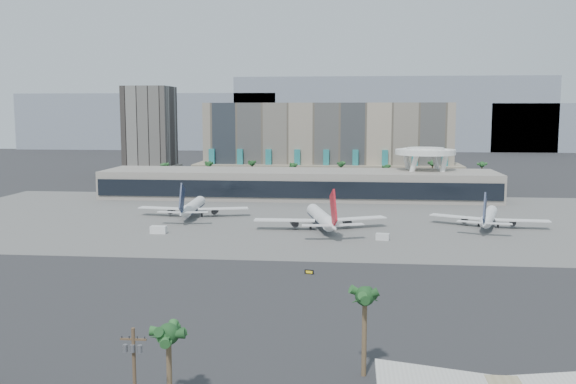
# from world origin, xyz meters

# --- Properties ---
(ground) EXTENTS (900.00, 900.00, 0.00)m
(ground) POSITION_xyz_m (0.00, 0.00, 0.00)
(ground) COLOR #232326
(ground) RESTS_ON ground
(apron_pad) EXTENTS (260.00, 130.00, 0.06)m
(apron_pad) POSITION_xyz_m (0.00, 55.00, 0.03)
(apron_pad) COLOR #5B5B59
(apron_pad) RESTS_ON ground
(mountain_ridge) EXTENTS (680.00, 60.00, 70.00)m
(mountain_ridge) POSITION_xyz_m (27.88, 470.00, 29.89)
(mountain_ridge) COLOR gray
(mountain_ridge) RESTS_ON ground
(hotel) EXTENTS (140.00, 30.00, 42.00)m
(hotel) POSITION_xyz_m (10.00, 174.41, 16.81)
(hotel) COLOR tan
(hotel) RESTS_ON ground
(office_tower) EXTENTS (30.00, 30.00, 52.00)m
(office_tower) POSITION_xyz_m (-95.00, 200.00, 22.94)
(office_tower) COLOR black
(office_tower) RESTS_ON ground
(terminal) EXTENTS (170.00, 32.50, 14.50)m
(terminal) POSITION_xyz_m (0.00, 109.84, 6.52)
(terminal) COLOR gray
(terminal) RESTS_ON ground
(saucer_structure) EXTENTS (26.00, 26.00, 21.89)m
(saucer_structure) POSITION_xyz_m (55.00, 116.00, 18.45)
(saucer_structure) COLOR white
(saucer_structure) RESTS_ON ground
(palm_row) EXTENTS (157.80, 2.80, 13.10)m
(palm_row) POSITION_xyz_m (7.00, 145.00, 10.50)
(palm_row) COLOR brown
(palm_row) RESTS_ON ground
(utility_pole) EXTENTS (3.20, 0.85, 12.00)m
(utility_pole) POSITION_xyz_m (-2.00, -96.09, 7.14)
(utility_pole) COLOR #4C3826
(utility_pole) RESTS_ON ground
(airliner_left) EXTENTS (39.96, 41.20, 14.22)m
(airliner_left) POSITION_xyz_m (-33.19, 54.84, 3.59)
(airliner_left) COLOR white
(airliner_left) RESTS_ON ground
(airliner_centre) EXTENTS (42.27, 43.91, 15.39)m
(airliner_centre) POSITION_xyz_m (14.03, 34.47, 3.88)
(airliner_centre) COLOR white
(airliner_centre) RESTS_ON ground
(airliner_right) EXTENTS (36.92, 38.28, 13.54)m
(airliner_right) POSITION_xyz_m (67.80, 43.92, 3.41)
(airliner_right) COLOR white
(airliner_right) RESTS_ON ground
(service_vehicle_a) EXTENTS (4.88, 2.39, 2.39)m
(service_vehicle_a) POSITION_xyz_m (-35.78, 22.72, 1.19)
(service_vehicle_a) COLOR silver
(service_vehicle_a) RESTS_ON ground
(service_vehicle_b) EXTENTS (4.17, 2.81, 1.99)m
(service_vehicle_b) POSITION_xyz_m (32.68, 19.40, 0.99)
(service_vehicle_b) COLOR silver
(service_vehicle_b) RESTS_ON ground
(taxiway_sign) EXTENTS (2.18, 0.82, 0.99)m
(taxiway_sign) POSITION_xyz_m (13.93, -22.10, 0.49)
(taxiway_sign) COLOR black
(taxiway_sign) RESTS_ON ground
(near_palm_a) EXTENTS (6.00, 6.00, 10.89)m
(near_palm_a) POSITION_xyz_m (0.70, -90.75, 8.07)
(near_palm_a) COLOR brown
(near_palm_a) RESTS_ON ground
(near_palm_b) EXTENTS (6.00, 6.00, 13.12)m
(near_palm_b) POSITION_xyz_m (25.63, -78.91, 10.26)
(near_palm_b) COLOR brown
(near_palm_b) RESTS_ON ground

